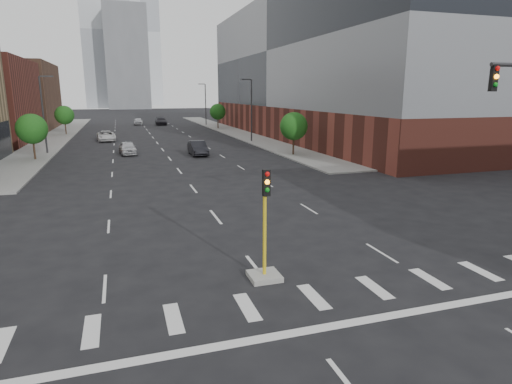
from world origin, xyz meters
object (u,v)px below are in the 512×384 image
car_deep_right (161,121)px  car_distant (138,121)px  car_mid_right (198,148)px  car_far_left (106,136)px  car_near_left (128,148)px  median_traffic_signal (265,256)px

car_deep_right → car_distant: (-4.95, 1.03, -0.02)m
car_mid_right → car_distant: 51.79m
car_distant → car_mid_right: bearing=-83.3°
car_mid_right → car_distant: (-4.50, 51.59, -0.01)m
car_mid_right → car_deep_right: (0.45, 50.57, 0.01)m
car_far_left → car_near_left: bearing=-85.0°
car_mid_right → car_deep_right: car_deep_right is taller
median_traffic_signal → car_distant: bearing=90.7°
car_far_left → car_distant: 33.04m
median_traffic_signal → car_deep_right: size_ratio=0.76×
car_distant → car_far_left: bearing=-98.9°
median_traffic_signal → car_near_left: 38.22m
median_traffic_signal → car_distant: size_ratio=0.92×
car_far_left → car_mid_right: bearing=-65.8°
car_mid_right → car_far_left: (-10.61, 19.13, -0.06)m
car_mid_right → car_far_left: bearing=118.9°
car_near_left → car_mid_right: 8.45m
car_deep_right → car_near_left: bearing=-98.4°
median_traffic_signal → car_deep_right: 85.45m
car_mid_right → car_distant: size_ratio=1.04×
car_deep_right → car_mid_right: bearing=-89.0°
car_far_left → car_distant: (6.11, 32.47, 0.05)m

